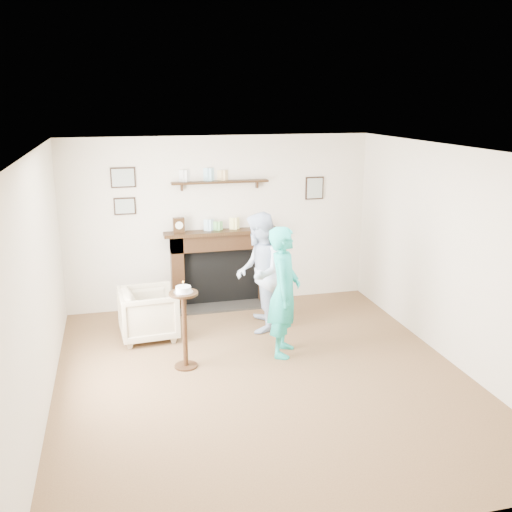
# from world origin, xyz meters

# --- Properties ---
(ground) EXTENTS (5.00, 5.00, 0.00)m
(ground) POSITION_xyz_m (0.00, 0.00, 0.00)
(ground) COLOR brown
(ground) RESTS_ON ground
(room_shell) EXTENTS (4.54, 5.02, 2.52)m
(room_shell) POSITION_xyz_m (-0.00, 0.69, 1.62)
(room_shell) COLOR beige
(room_shell) RESTS_ON ground
(armchair) EXTENTS (0.77, 0.75, 0.66)m
(armchair) POSITION_xyz_m (-1.15, 1.42, 0.00)
(armchair) COLOR #C1B38F
(armchair) RESTS_ON ground
(man) EXTENTS (0.78, 0.90, 1.59)m
(man) POSITION_xyz_m (0.30, 1.36, 0.00)
(man) COLOR #CBE8FF
(man) RESTS_ON ground
(woman) EXTENTS (0.58, 0.68, 1.58)m
(woman) POSITION_xyz_m (0.40, 0.54, 0.00)
(woman) COLOR #1F9DB4
(woman) RESTS_ON ground
(pedestal_table) EXTENTS (0.33, 0.33, 1.04)m
(pedestal_table) POSITION_xyz_m (-0.80, 0.46, 0.64)
(pedestal_table) COLOR black
(pedestal_table) RESTS_ON ground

